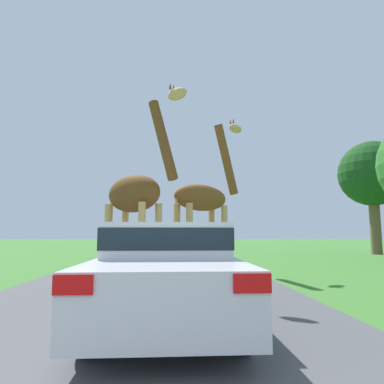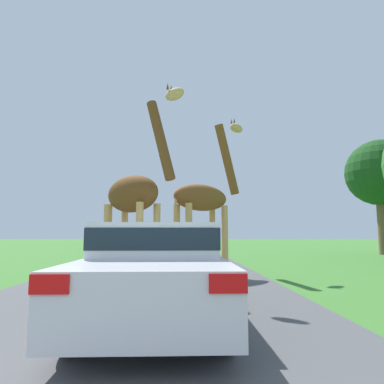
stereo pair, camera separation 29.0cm
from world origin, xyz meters
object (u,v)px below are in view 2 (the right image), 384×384
Objects in this scene: car_queue_left at (162,241)px; car_queue_right at (149,244)px; tree_centre_back at (380,174)px; giraffe_near_road at (205,201)px; giraffe_companion at (135,196)px; car_lead_maroon at (158,268)px.

car_queue_right is at bearing -95.01° from car_queue_left.
tree_centre_back is (13.72, -3.96, 4.23)m from car_queue_left.
car_queue_right is at bearing -174.18° from tree_centre_back.
car_queue_right is at bearing 158.94° from giraffe_near_road.
car_lead_maroon is (0.84, -3.55, -1.47)m from giraffe_companion.
giraffe_near_road is at bearing -138.54° from tree_centre_back.
giraffe_companion is at bearing 103.32° from car_lead_maroon.
car_queue_left is at bearing 92.92° from car_lead_maroon.
giraffe_companion is at bearing -138.86° from tree_centre_back.
car_queue_right is (-0.62, 10.41, -1.54)m from giraffe_companion.
car_lead_maroon is 19.40m from car_queue_left.
car_queue_left is 0.56× the size of tree_centre_back.
car_queue_right is (-2.53, 8.85, -1.57)m from giraffe_near_road.
giraffe_companion reaches higher than car_lead_maroon.
car_queue_left reaches higher than car_queue_right.
car_lead_maroon is at bearing -48.89° from giraffe_near_road.
giraffe_companion is 1.25× the size of car_queue_left.
giraffe_near_road is at bearing 78.15° from car_lead_maroon.
giraffe_companion is 1.08× the size of car_lead_maroon.
tree_centre_back is at bearing 5.82° from car_queue_right.
car_lead_maroon is 20.44m from tree_centre_back.
tree_centre_back is at bearing 50.43° from car_lead_maroon.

